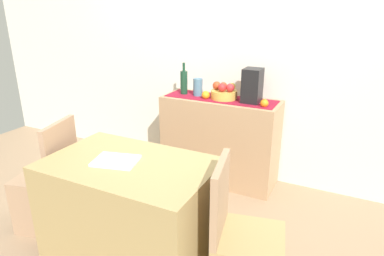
{
  "coord_description": "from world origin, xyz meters",
  "views": [
    {
      "loc": [
        1.2,
        -2.03,
        1.71
      ],
      "look_at": [
        0.0,
        0.38,
        0.73
      ],
      "focal_mm": 31.7,
      "sensor_mm": 36.0,
      "label": 1
    }
  ],
  "objects_px": {
    "sideboard_console": "(219,140)",
    "wine_bottle": "(184,82)",
    "fruit_bowl": "(224,95)",
    "open_book": "(116,161)",
    "chair_near_window": "(49,196)",
    "ceramic_vase": "(198,87)",
    "dining_table": "(132,211)",
    "coffee_maker": "(252,86)"
  },
  "relations": [
    {
      "from": "sideboard_console",
      "to": "wine_bottle",
      "type": "distance_m",
      "value": 0.68
    },
    {
      "from": "fruit_bowl",
      "to": "open_book",
      "type": "bearing_deg",
      "value": -98.95
    },
    {
      "from": "open_book",
      "to": "chair_near_window",
      "type": "distance_m",
      "value": 0.89
    },
    {
      "from": "ceramic_vase",
      "to": "chair_near_window",
      "type": "height_order",
      "value": "ceramic_vase"
    },
    {
      "from": "open_book",
      "to": "chair_near_window",
      "type": "relative_size",
      "value": 0.31
    },
    {
      "from": "dining_table",
      "to": "chair_near_window",
      "type": "height_order",
      "value": "chair_near_window"
    },
    {
      "from": "sideboard_console",
      "to": "ceramic_vase",
      "type": "xyz_separation_m",
      "value": [
        -0.24,
        0.0,
        0.52
      ]
    },
    {
      "from": "ceramic_vase",
      "to": "sideboard_console",
      "type": "bearing_deg",
      "value": 0.0
    },
    {
      "from": "wine_bottle",
      "to": "chair_near_window",
      "type": "relative_size",
      "value": 0.35
    },
    {
      "from": "dining_table",
      "to": "open_book",
      "type": "bearing_deg",
      "value": -158.21
    },
    {
      "from": "sideboard_console",
      "to": "open_book",
      "type": "bearing_deg",
      "value": -97.59
    },
    {
      "from": "fruit_bowl",
      "to": "wine_bottle",
      "type": "bearing_deg",
      "value": 180.0
    },
    {
      "from": "wine_bottle",
      "to": "ceramic_vase",
      "type": "bearing_deg",
      "value": 0.0
    },
    {
      "from": "wine_bottle",
      "to": "coffee_maker",
      "type": "relative_size",
      "value": 1.01
    },
    {
      "from": "ceramic_vase",
      "to": "open_book",
      "type": "distance_m",
      "value": 1.39
    },
    {
      "from": "coffee_maker",
      "to": "ceramic_vase",
      "type": "height_order",
      "value": "coffee_maker"
    },
    {
      "from": "wine_bottle",
      "to": "ceramic_vase",
      "type": "height_order",
      "value": "wine_bottle"
    },
    {
      "from": "wine_bottle",
      "to": "dining_table",
      "type": "height_order",
      "value": "wine_bottle"
    },
    {
      "from": "fruit_bowl",
      "to": "dining_table",
      "type": "xyz_separation_m",
      "value": [
        -0.14,
        -1.34,
        -0.54
      ]
    },
    {
      "from": "coffee_maker",
      "to": "chair_near_window",
      "type": "bearing_deg",
      "value": -132.71
    },
    {
      "from": "coffee_maker",
      "to": "dining_table",
      "type": "distance_m",
      "value": 1.55
    },
    {
      "from": "fruit_bowl",
      "to": "chair_near_window",
      "type": "height_order",
      "value": "fruit_bowl"
    },
    {
      "from": "sideboard_console",
      "to": "ceramic_vase",
      "type": "relative_size",
      "value": 6.55
    },
    {
      "from": "coffee_maker",
      "to": "chair_near_window",
      "type": "relative_size",
      "value": 0.35
    },
    {
      "from": "fruit_bowl",
      "to": "dining_table",
      "type": "height_order",
      "value": "fruit_bowl"
    },
    {
      "from": "coffee_maker",
      "to": "chair_near_window",
      "type": "height_order",
      "value": "coffee_maker"
    },
    {
      "from": "wine_bottle",
      "to": "ceramic_vase",
      "type": "distance_m",
      "value": 0.16
    },
    {
      "from": "wine_bottle",
      "to": "coffee_maker",
      "type": "xyz_separation_m",
      "value": [
        0.7,
        0.0,
        0.03
      ]
    },
    {
      "from": "ceramic_vase",
      "to": "dining_table",
      "type": "relative_size",
      "value": 0.16
    },
    {
      "from": "ceramic_vase",
      "to": "coffee_maker",
      "type": "bearing_deg",
      "value": 0.0
    },
    {
      "from": "ceramic_vase",
      "to": "fruit_bowl",
      "type": "bearing_deg",
      "value": 0.0
    },
    {
      "from": "ceramic_vase",
      "to": "dining_table",
      "type": "bearing_deg",
      "value": -84.09
    },
    {
      "from": "fruit_bowl",
      "to": "ceramic_vase",
      "type": "bearing_deg",
      "value": 180.0
    },
    {
      "from": "coffee_maker",
      "to": "chair_near_window",
      "type": "distance_m",
      "value": 1.97
    },
    {
      "from": "coffee_maker",
      "to": "dining_table",
      "type": "height_order",
      "value": "coffee_maker"
    },
    {
      "from": "sideboard_console",
      "to": "open_book",
      "type": "distance_m",
      "value": 1.42
    },
    {
      "from": "sideboard_console",
      "to": "wine_bottle",
      "type": "relative_size",
      "value": 3.59
    },
    {
      "from": "wine_bottle",
      "to": "open_book",
      "type": "distance_m",
      "value": 1.41
    },
    {
      "from": "open_book",
      "to": "wine_bottle",
      "type": "bearing_deg",
      "value": 84.61
    },
    {
      "from": "dining_table",
      "to": "coffee_maker",
      "type": "bearing_deg",
      "value": 73.0
    },
    {
      "from": "dining_table",
      "to": "chair_near_window",
      "type": "distance_m",
      "value": 0.83
    },
    {
      "from": "coffee_maker",
      "to": "open_book",
      "type": "bearing_deg",
      "value": -109.57
    }
  ]
}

